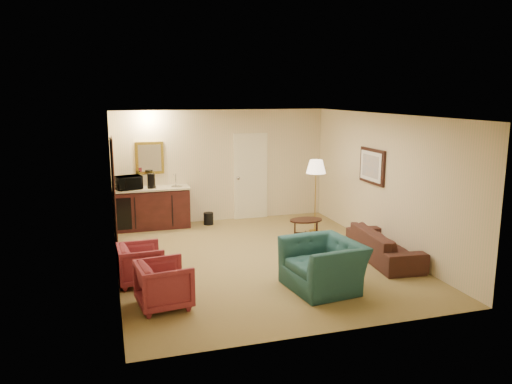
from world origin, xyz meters
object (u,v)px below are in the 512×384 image
(floor_lamp, at_px, (315,196))
(waste_bin, at_px, (208,219))
(rose_chair_near, at_px, (141,262))
(coffee_maker, at_px, (151,181))
(sofa, at_px, (384,240))
(rose_chair_far, at_px, (164,282))
(wetbar_cabinet, at_px, (153,208))
(teal_armchair, at_px, (323,257))
(microwave, at_px, (128,181))
(coffee_table, at_px, (306,229))

(floor_lamp, distance_m, waste_bin, 2.53)
(rose_chair_near, height_order, coffee_maker, coffee_maker)
(coffee_maker, bearing_deg, floor_lamp, -8.85)
(sofa, distance_m, rose_chair_far, 4.15)
(rose_chair_far, height_order, waste_bin, rose_chair_far)
(sofa, height_order, waste_bin, sofa)
(wetbar_cabinet, bearing_deg, sofa, -41.99)
(teal_armchair, xyz_separation_m, microwave, (-2.68, 4.28, 0.60))
(rose_chair_far, xyz_separation_m, waste_bin, (1.50, 4.25, -0.23))
(wetbar_cabinet, distance_m, coffee_maker, 0.62)
(rose_chair_near, distance_m, rose_chair_far, 1.05)
(floor_lamp, bearing_deg, microwave, 161.84)
(rose_chair_far, bearing_deg, wetbar_cabinet, -10.50)
(coffee_table, bearing_deg, rose_chair_near, -155.58)
(wetbar_cabinet, height_order, rose_chair_near, wetbar_cabinet)
(wetbar_cabinet, distance_m, coffee_table, 3.45)
(teal_armchair, height_order, waste_bin, teal_armchair)
(rose_chair_near, relative_size, microwave, 1.31)
(rose_chair_near, distance_m, microwave, 3.33)
(teal_armchair, distance_m, coffee_table, 2.75)
(sofa, relative_size, teal_armchair, 1.62)
(sofa, xyz_separation_m, teal_armchair, (-1.62, -0.92, 0.14))
(floor_lamp, distance_m, coffee_maker, 3.60)
(floor_lamp, relative_size, waste_bin, 5.69)
(wetbar_cabinet, bearing_deg, waste_bin, -3.22)
(microwave, distance_m, coffee_maker, 0.49)
(floor_lamp, bearing_deg, coffee_table, -133.24)
(wetbar_cabinet, height_order, rose_chair_far, wetbar_cabinet)
(wetbar_cabinet, bearing_deg, teal_armchair, -63.34)
(coffee_maker, bearing_deg, rose_chair_far, -81.36)
(coffee_maker, bearing_deg, sofa, -29.63)
(rose_chair_near, relative_size, coffee_maker, 2.18)
(rose_chair_far, xyz_separation_m, coffee_table, (3.22, 2.60, -0.17))
(sofa, relative_size, waste_bin, 6.70)
(coffee_table, bearing_deg, waste_bin, 136.33)
(teal_armchair, relative_size, floor_lamp, 0.73)
(wetbar_cabinet, height_order, floor_lamp, floor_lamp)
(teal_armchair, bearing_deg, wetbar_cabinet, -160.57)
(sofa, distance_m, floor_lamp, 2.19)
(teal_armchair, bearing_deg, sofa, 112.26)
(teal_armchair, bearing_deg, coffee_maker, -160.20)
(sofa, height_order, rose_chair_near, sofa)
(coffee_table, bearing_deg, teal_armchair, -106.92)
(rose_chair_far, distance_m, floor_lamp, 4.71)
(wetbar_cabinet, xyz_separation_m, microwave, (-0.50, -0.06, 0.64))
(teal_armchair, relative_size, coffee_maker, 3.61)
(coffee_table, bearing_deg, floor_lamp, 46.76)
(coffee_table, bearing_deg, microwave, 154.42)
(wetbar_cabinet, distance_m, teal_armchair, 4.85)
(waste_bin, bearing_deg, sofa, -52.67)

